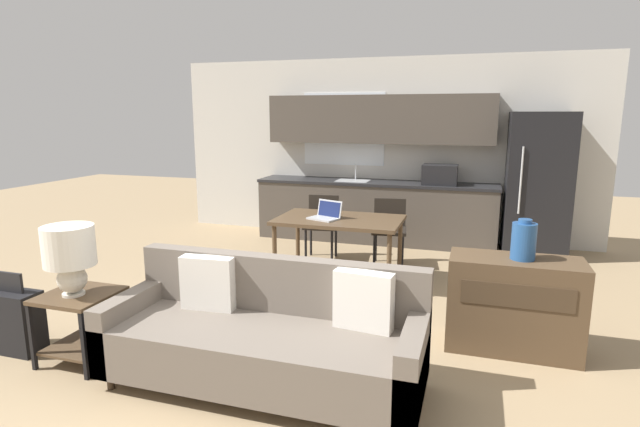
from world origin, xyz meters
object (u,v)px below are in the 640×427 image
Objects in this scene: couch at (267,337)px; dining_chair_far_right at (389,227)px; credenza at (514,305)px; vase at (524,241)px; dining_chair_far_left at (322,222)px; laptop at (326,214)px; dining_table at (339,224)px; refrigerator at (538,185)px; table_lamp at (69,252)px; suitcase at (13,321)px; side_table at (81,315)px.

dining_chair_far_right is (0.33, 3.10, 0.14)m from couch.
vase is (0.04, 0.00, 0.53)m from credenza.
laptop is at bearing -77.04° from dining_chair_far_left.
dining_table is 4.34× the size of vase.
dining_table is 1.37× the size of credenza.
refrigerator reaches higher than laptop.
refrigerator reaches higher than table_lamp.
dining_table is 1.69× the size of dining_chair_far_right.
vase is 0.39× the size of dining_chair_far_left.
couch is 1.99m from credenza.
couch reaches higher than suitcase.
vase is at bearing -34.07° from dining_table.
refrigerator is at bearing 49.93° from table_lamp.
dining_table is 1.69× the size of dining_chair_far_left.
laptop is at bearing -140.98° from refrigerator.
dining_chair_far_left is at bearing 119.48° from dining_table.
dining_chair_far_right is (-1.39, 2.03, -0.43)m from vase.
credenza is at bearing -10.80° from laptop.
vase is 0.82× the size of laptop.
table_lamp reaches higher than credenza.
laptop is at bearing 148.68° from credenza.
vase is (1.72, 1.07, 0.57)m from couch.
couch is 5.68× the size of laptop.
dining_chair_far_right is at bearing 60.57° from table_lamp.
refrigerator reaches higher than dining_table.
table_lamp reaches higher than couch.
couch is at bearing -63.31° from laptop.
laptop reaches higher than dining_table.
table_lamp is at bearing -174.19° from couch.
dining_chair_far_left is at bearing 73.84° from table_lamp.
dining_chair_far_left is at bearing 100.22° from couch.
dining_chair_far_right is (1.83, 3.25, -0.39)m from table_lamp.
couch is 2.17× the size of credenza.
couch is (0.11, -2.30, -0.32)m from dining_table.
couch is 2.10m from vase.
side_table is 3.36m from dining_chair_far_left.
credenza reaches higher than suitcase.
dining_chair_far_right is 1.25× the size of suitcase.
vase reaches higher than dining_chair_far_right.
suitcase is at bearing -179.21° from table_lamp.
table_lamp is (-1.50, -0.15, 0.53)m from couch.
vase is 3.08m from dining_chair_far_left.
refrigerator is at bearing 81.89° from credenza.
refrigerator is 2.89× the size of suitcase.
dining_chair_far_left reaches higher than dining_table.
credenza is at bearing -49.42° from dining_chair_far_left.
side_table is at bearing -159.49° from credenza.
dining_chair_far_right is 1.07m from laptop.
couch is 4.07× the size of side_table.
dining_chair_far_right is (-1.35, 2.03, 0.10)m from credenza.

